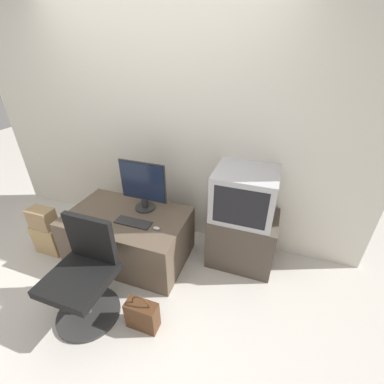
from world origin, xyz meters
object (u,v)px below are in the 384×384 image
(keyboard, at_px, (133,222))
(cardboard_box_lower, at_px, (49,238))
(mouse, at_px, (156,228))
(crt_tv, at_px, (245,193))
(handbag, at_px, (142,315))
(office_chair, at_px, (85,278))
(main_monitor, at_px, (143,185))

(keyboard, height_order, cardboard_box_lower, keyboard)
(keyboard, relative_size, mouse, 5.31)
(crt_tv, bearing_deg, cardboard_box_lower, -163.22)
(handbag, bearing_deg, office_chair, -179.00)
(main_monitor, bearing_deg, keyboard, -87.02)
(cardboard_box_lower, xyz_separation_m, handbag, (1.41, -0.46, -0.03))
(main_monitor, bearing_deg, handbag, -65.27)
(main_monitor, height_order, mouse, main_monitor)
(crt_tv, xyz_separation_m, handbag, (-0.59, -1.06, -0.67))
(main_monitor, height_order, crt_tv, main_monitor)
(crt_tv, bearing_deg, mouse, -147.29)
(crt_tv, distance_m, handbag, 1.39)
(mouse, bearing_deg, handbag, -77.20)
(main_monitor, height_order, office_chair, main_monitor)
(handbag, bearing_deg, cardboard_box_lower, 162.04)
(keyboard, bearing_deg, handbag, -57.20)
(main_monitor, relative_size, crt_tv, 0.92)
(office_chair, height_order, handbag, office_chair)
(crt_tv, bearing_deg, main_monitor, -169.94)
(keyboard, distance_m, crt_tv, 1.11)
(keyboard, relative_size, cardboard_box_lower, 1.07)
(crt_tv, bearing_deg, office_chair, -135.37)
(office_chair, bearing_deg, main_monitor, 84.23)
(cardboard_box_lower, relative_size, handbag, 0.95)
(main_monitor, xyz_separation_m, office_chair, (-0.09, -0.89, -0.41))
(crt_tv, xyz_separation_m, cardboard_box_lower, (-2.00, -0.60, -0.64))
(mouse, xyz_separation_m, crt_tv, (0.72, 0.46, 0.26))
(cardboard_box_lower, bearing_deg, crt_tv, 16.78)
(main_monitor, distance_m, office_chair, 0.99)
(keyboard, height_order, handbag, keyboard)
(keyboard, xyz_separation_m, mouse, (0.26, -0.01, 0.01))
(main_monitor, distance_m, handbag, 1.18)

